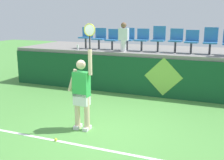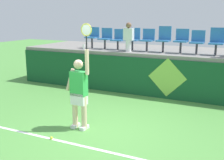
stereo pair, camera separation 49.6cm
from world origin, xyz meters
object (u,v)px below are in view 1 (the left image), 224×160
at_px(stadium_chair_1, 100,37).
at_px(spectator_0, 124,37).
at_px(tennis_player, 82,91).
at_px(water_bottle, 78,47).
at_px(stadium_chair_8, 211,40).
at_px(stadium_chair_4, 142,38).
at_px(stadium_chair_3, 128,38).
at_px(stadium_chair_5, 159,38).
at_px(stadium_chair_2, 113,38).
at_px(stadium_chair_0, 86,36).
at_px(stadium_chair_6, 176,39).
at_px(tennis_ball, 56,140).
at_px(stadium_chair_7, 192,40).

bearing_deg(stadium_chair_1, spectator_0, -21.56).
relative_size(tennis_player, water_bottle, 12.32).
relative_size(tennis_player, stadium_chair_8, 2.87).
xyz_separation_m(water_bottle, stadium_chair_4, (2.26, 0.66, 0.35)).
relative_size(stadium_chair_3, stadium_chair_5, 0.91).
distance_m(stadium_chair_2, stadium_chair_5, 1.73).
bearing_deg(stadium_chair_4, spectator_0, -141.08).
distance_m(stadium_chair_1, stadium_chair_5, 2.27).
distance_m(tennis_player, stadium_chair_0, 4.75).
bearing_deg(stadium_chair_5, stadium_chair_4, -179.09).
relative_size(stadium_chair_0, stadium_chair_5, 0.91).
height_order(stadium_chair_0, spectator_0, spectator_0).
relative_size(water_bottle, stadium_chair_1, 0.26).
bearing_deg(stadium_chair_6, stadium_chair_2, 180.00).
bearing_deg(tennis_ball, stadium_chair_4, 84.63).
xyz_separation_m(water_bottle, spectator_0, (1.71, 0.22, 0.43)).
xyz_separation_m(stadium_chair_3, stadium_chair_7, (2.27, -0.00, -0.01)).
xyz_separation_m(tennis_player, stadium_chair_5, (0.83, 4.21, 0.97)).
distance_m(stadium_chair_1, stadium_chair_6, 2.87).
relative_size(water_bottle, stadium_chair_2, 0.27).
xyz_separation_m(tennis_player, spectator_0, (-0.31, 3.76, 1.01)).
height_order(tennis_ball, stadium_chair_0, stadium_chair_0).
height_order(water_bottle, stadium_chair_0, stadium_chair_0).
height_order(stadium_chair_1, stadium_chair_3, stadium_chair_3).
bearing_deg(tennis_player, water_bottle, 119.74).
relative_size(stadium_chair_1, stadium_chair_2, 1.04).
height_order(tennis_player, stadium_chair_2, tennis_player).
bearing_deg(stadium_chair_4, stadium_chair_0, -179.93).
xyz_separation_m(stadium_chair_2, stadium_chair_5, (1.73, 0.01, 0.07)).
height_order(stadium_chair_0, stadium_chair_4, stadium_chair_0).
distance_m(tennis_ball, stadium_chair_8, 6.05).
bearing_deg(stadium_chair_1, stadium_chair_0, -179.73).
relative_size(stadium_chair_4, stadium_chair_7, 1.02).
bearing_deg(stadium_chair_1, stadium_chair_2, 0.04).
bearing_deg(spectator_0, stadium_chair_8, 9.02).
distance_m(tennis_ball, stadium_chair_0, 5.64).
bearing_deg(stadium_chair_5, stadium_chair_1, -179.76).
bearing_deg(stadium_chair_3, stadium_chair_7, -0.09).
height_order(tennis_ball, spectator_0, spectator_0).
bearing_deg(stadium_chair_8, stadium_chair_2, -179.84).
relative_size(stadium_chair_6, spectator_0, 0.80).
distance_m(stadium_chair_1, stadium_chair_3, 1.13).
relative_size(stadium_chair_1, stadium_chair_4, 0.99).
bearing_deg(stadium_chair_4, stadium_chair_3, 179.70).
distance_m(water_bottle, stadium_chair_6, 3.54).
distance_m(stadium_chair_0, spectator_0, 1.75).
height_order(tennis_player, tennis_ball, tennis_player).
distance_m(stadium_chair_4, stadium_chair_7, 1.72).
bearing_deg(stadium_chair_3, stadium_chair_8, 0.15).
bearing_deg(stadium_chair_4, stadium_chair_7, -0.02).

